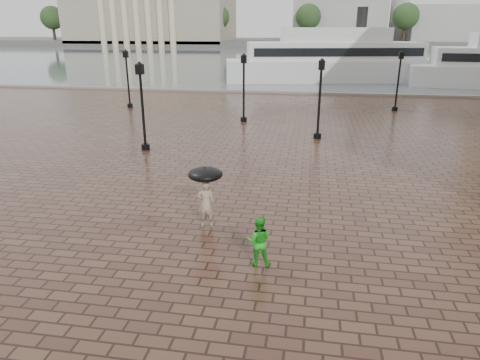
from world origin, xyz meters
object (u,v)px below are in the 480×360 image
(adult_pedestrian, at_px, (206,204))
(ferry_near, at_px, (333,59))
(street_lamps, at_px, (249,88))
(child_pedestrian, at_px, (259,241))

(adult_pedestrian, xyz_separation_m, ferry_near, (5.43, 42.11, 1.74))
(street_lamps, bearing_deg, adult_pedestrian, -86.41)
(child_pedestrian, bearing_deg, adult_pedestrian, -51.23)
(street_lamps, height_order, ferry_near, ferry_near)
(street_lamps, relative_size, adult_pedestrian, 13.58)
(adult_pedestrian, bearing_deg, child_pedestrian, 123.80)
(street_lamps, xyz_separation_m, child_pedestrian, (2.97, -18.22, -1.62))
(street_lamps, bearing_deg, child_pedestrian, -80.74)
(street_lamps, bearing_deg, ferry_near, 76.09)
(street_lamps, distance_m, ferry_near, 26.77)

